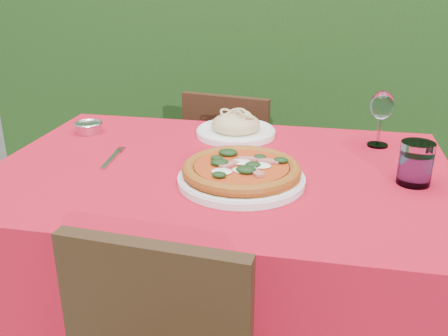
% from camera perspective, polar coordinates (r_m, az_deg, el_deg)
% --- Properties ---
extents(hedge, '(3.20, 0.55, 1.78)m').
position_cam_1_polar(hedge, '(2.84, 6.20, 14.82)').
color(hedge, black).
rests_on(hedge, ground).
extents(dining_table, '(1.26, 0.86, 0.75)m').
position_cam_1_polar(dining_table, '(1.45, -0.39, -5.52)').
color(dining_table, '#452916').
rests_on(dining_table, ground).
extents(chair_far, '(0.42, 0.42, 0.80)m').
position_cam_1_polar(chair_far, '(2.15, 0.97, -0.07)').
color(chair_far, black).
rests_on(chair_far, ground).
extents(pizza_plate, '(0.37, 0.37, 0.06)m').
position_cam_1_polar(pizza_plate, '(1.28, 2.00, -0.53)').
color(pizza_plate, white).
rests_on(pizza_plate, dining_table).
extents(pasta_plate, '(0.26, 0.26, 0.07)m').
position_cam_1_polar(pasta_plate, '(1.64, 1.36, 4.65)').
color(pasta_plate, white).
rests_on(pasta_plate, dining_table).
extents(water_glass, '(0.08, 0.08, 0.11)m').
position_cam_1_polar(water_glass, '(1.35, 21.02, 0.29)').
color(water_glass, white).
rests_on(water_glass, dining_table).
extents(wine_glass, '(0.07, 0.07, 0.17)m').
position_cam_1_polar(wine_glass, '(1.59, 17.60, 6.58)').
color(wine_glass, silver).
rests_on(wine_glass, dining_table).
extents(fork, '(0.04, 0.19, 0.01)m').
position_cam_1_polar(fork, '(1.47, -12.81, 0.95)').
color(fork, '#B0B0B7').
rests_on(fork, dining_table).
extents(steel_ramekin, '(0.08, 0.08, 0.03)m').
position_cam_1_polar(steel_ramekin, '(1.74, -15.18, 4.44)').
color(steel_ramekin, silver).
rests_on(steel_ramekin, dining_table).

